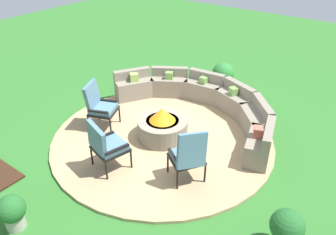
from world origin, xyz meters
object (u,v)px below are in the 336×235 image
object	(u,v)px
lounge_chair_front_left	(99,105)
curved_stone_bench	(205,102)
lounge_chair_back_left	(189,155)
potted_plant_1	(12,211)
fire_pit	(162,126)
potted_plant_2	(286,229)
lounge_chair_front_right	(106,144)
potted_plant_0	(223,76)

from	to	relation	value
lounge_chair_front_left	curved_stone_bench	bearing A→B (deg)	118.28
lounge_chair_back_left	potted_plant_1	xyz separation A→B (m)	(-1.58, -2.44, -0.28)
lounge_chair_front_left	fire_pit	bearing A→B (deg)	86.81
fire_pit	potted_plant_1	xyz separation A→B (m)	(-0.39, -3.27, 0.00)
potted_plant_1	potted_plant_2	world-z (taller)	potted_plant_2
curved_stone_bench	lounge_chair_back_left	xyz separation A→B (m)	(1.00, -2.26, 0.26)
lounge_chair_front_right	curved_stone_bench	bearing A→B (deg)	96.76
lounge_chair_front_left	potted_plant_2	bearing A→B (deg)	58.44
potted_plant_1	potted_plant_2	size ratio (longest dim) A/B	0.85
curved_stone_bench	potted_plant_1	size ratio (longest dim) A/B	7.32
lounge_chair_front_left	potted_plant_0	size ratio (longest dim) A/B	1.33
lounge_chair_front_right	potted_plant_0	size ratio (longest dim) A/B	1.30
fire_pit	curved_stone_bench	size ratio (longest dim) A/B	0.24
fire_pit	potted_plant_0	size ratio (longest dim) A/B	1.34
curved_stone_bench	lounge_chair_back_left	distance (m)	2.49
fire_pit	lounge_chair_front_left	world-z (taller)	lounge_chair_front_left
lounge_chair_front_right	potted_plant_0	distance (m)	4.32
lounge_chair_front_right	potted_plant_1	xyz separation A→B (m)	(-0.18, -1.83, -0.26)
lounge_chair_front_right	potted_plant_1	bearing A→B (deg)	-80.85
curved_stone_bench	lounge_chair_front_right	xyz separation A→B (m)	(-0.40, -2.87, 0.24)
lounge_chair_front_right	lounge_chair_back_left	xyz separation A→B (m)	(1.41, 0.61, 0.02)
fire_pit	curved_stone_bench	distance (m)	1.45
lounge_chair_front_right	lounge_chair_back_left	bearing A→B (deg)	38.20
fire_pit	potted_plant_2	distance (m)	3.31
lounge_chair_front_left	potted_plant_2	xyz separation A→B (m)	(4.46, -0.72, -0.21)
lounge_chair_front_left	lounge_chair_back_left	xyz separation A→B (m)	(2.57, -0.35, 0.01)
curved_stone_bench	potted_plant_1	bearing A→B (deg)	-97.04
potted_plant_2	lounge_chair_back_left	bearing A→B (deg)	168.89
curved_stone_bench	lounge_chair_front_left	bearing A→B (deg)	-129.34
curved_stone_bench	potted_plant_0	world-z (taller)	potted_plant_0
curved_stone_bench	fire_pit	bearing A→B (deg)	-97.66
curved_stone_bench	potted_plant_1	xyz separation A→B (m)	(-0.58, -4.70, -0.03)
fire_pit	lounge_chair_back_left	distance (m)	1.48
fire_pit	lounge_chair_back_left	bearing A→B (deg)	-34.69
fire_pit	potted_plant_0	world-z (taller)	potted_plant_0
lounge_chair_front_left	lounge_chair_front_right	bearing A→B (deg)	28.16
lounge_chair_front_left	lounge_chair_back_left	world-z (taller)	lounge_chair_back_left
potted_plant_1	lounge_chair_front_right	bearing A→B (deg)	84.42
curved_stone_bench	potted_plant_2	size ratio (longest dim) A/B	6.22
lounge_chair_front_right	potted_plant_0	bearing A→B (deg)	103.42
curved_stone_bench	potted_plant_2	world-z (taller)	curved_stone_bench
curved_stone_bench	potted_plant_0	bearing A→B (deg)	101.87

